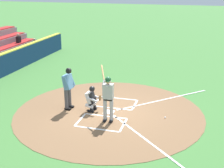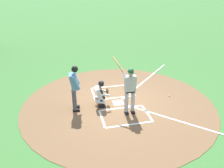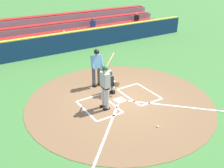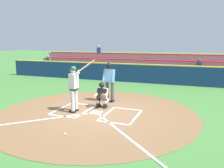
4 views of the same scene
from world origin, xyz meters
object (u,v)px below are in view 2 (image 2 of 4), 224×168
at_px(batter, 130,88).
at_px(plate_umpire, 74,85).
at_px(catcher, 101,93).
at_px(baseball, 169,96).

xyz_separation_m(batter, plate_umpire, (-0.72, -2.00, -0.02)).
height_order(catcher, baseball, catcher).
height_order(batter, baseball, batter).
bearing_deg(baseball, catcher, -88.25).
bearing_deg(catcher, plate_umpire, -85.68).
bearing_deg(baseball, plate_umpire, -87.61).
bearing_deg(batter, catcher, -129.89).
xyz_separation_m(batter, catcher, (-0.80, -0.96, -0.51)).
bearing_deg(plate_umpire, batter, 70.16).
relative_size(batter, catcher, 1.88).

